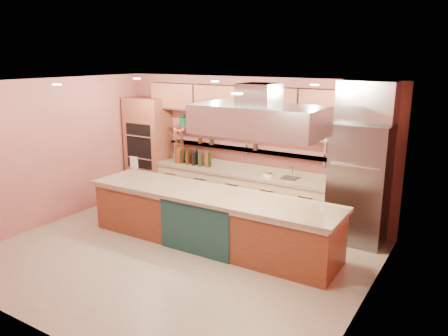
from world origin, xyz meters
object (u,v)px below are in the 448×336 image
Objects in this scene: island at (210,219)px; copper_kettle at (213,125)px; kitchen_scale at (268,174)px; refrigerator at (359,184)px; flower_vase at (179,155)px; green_canister at (224,125)px.

copper_kettle is (-1.05, 1.71, 1.32)m from island.
kitchen_scale is (0.37, 1.49, 0.51)m from island.
flower_vase is (-3.90, 0.01, 0.06)m from refrigerator.
flower_vase is at bearing -165.43° from kitchen_scale.
green_canister is at bearing -176.26° from kitchen_scale.
kitchen_scale is 0.95× the size of copper_kettle.
green_canister reaches higher than flower_vase.
copper_kettle is at bearing 180.00° from green_canister.
copper_kettle reaches higher than kitchen_scale.
flower_vase is 2.08× the size of copper_kettle.
refrigerator reaches higher than island.
kitchen_scale is at bearing -10.83° from green_canister.
kitchen_scale is 0.83× the size of green_canister.
copper_kettle is 0.27m from green_canister.
refrigerator is at bearing -0.15° from flower_vase.
refrigerator is at bearing 34.57° from island.
flower_vase is 1.83× the size of green_canister.
green_canister is (0.27, 0.00, 0.03)m from copper_kettle.
refrigerator is 10.73× the size of green_canister.
island is 12.57× the size of flower_vase.
green_canister is at bearing 175.45° from refrigerator.
island is at bearing -144.97° from refrigerator.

